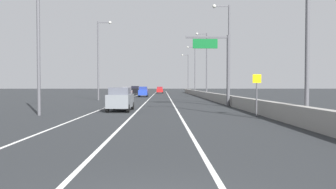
% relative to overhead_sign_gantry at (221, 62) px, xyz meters
% --- Properties ---
extents(ground_plane, '(320.00, 320.00, 0.00)m').
position_rel_overhead_sign_gantry_xyz_m(ground_plane, '(-6.41, 35.33, -4.73)').
color(ground_plane, '#26282B').
extents(lane_stripe_left, '(0.16, 130.00, 0.00)m').
position_rel_overhead_sign_gantry_xyz_m(lane_stripe_left, '(-11.91, 26.33, -4.73)').
color(lane_stripe_left, silver).
rests_on(lane_stripe_left, ground_plane).
extents(lane_stripe_center, '(0.16, 130.00, 0.00)m').
position_rel_overhead_sign_gantry_xyz_m(lane_stripe_center, '(-8.41, 26.33, -4.73)').
color(lane_stripe_center, silver).
rests_on(lane_stripe_center, ground_plane).
extents(lane_stripe_right, '(0.16, 130.00, 0.00)m').
position_rel_overhead_sign_gantry_xyz_m(lane_stripe_right, '(-4.91, 26.33, -4.73)').
color(lane_stripe_right, silver).
rests_on(lane_stripe_right, ground_plane).
extents(jersey_barrier_right, '(0.60, 120.00, 1.10)m').
position_rel_overhead_sign_gantry_xyz_m(jersey_barrier_right, '(1.34, 11.33, -4.18)').
color(jersey_barrier_right, gray).
rests_on(jersey_barrier_right, ground_plane).
extents(overhead_sign_gantry, '(4.68, 0.36, 7.50)m').
position_rel_overhead_sign_gantry_xyz_m(overhead_sign_gantry, '(0.00, 0.00, 0.00)').
color(overhead_sign_gantry, '#47474C').
rests_on(overhead_sign_gantry, ground_plane).
extents(speed_advisory_sign, '(0.60, 0.11, 3.00)m').
position_rel_overhead_sign_gantry_xyz_m(speed_advisory_sign, '(0.44, -11.22, -2.96)').
color(speed_advisory_sign, '#4C4C51').
rests_on(speed_advisory_sign, ground_plane).
extents(lamp_post_right_near, '(2.14, 0.44, 11.86)m').
position_rel_overhead_sign_gantry_xyz_m(lamp_post_right_near, '(1.69, -15.82, 1.98)').
color(lamp_post_right_near, '#4C4C51').
rests_on(lamp_post_right_near, ground_plane).
extents(lamp_post_right_second, '(2.14, 0.44, 11.86)m').
position_rel_overhead_sign_gantry_xyz_m(lamp_post_right_second, '(1.52, 4.52, 1.98)').
color(lamp_post_right_second, '#4C4C51').
rests_on(lamp_post_right_second, ground_plane).
extents(lamp_post_right_third, '(2.14, 0.44, 11.86)m').
position_rel_overhead_sign_gantry_xyz_m(lamp_post_right_third, '(1.66, 24.87, 1.98)').
color(lamp_post_right_third, '#4C4C51').
rests_on(lamp_post_right_third, ground_plane).
extents(lamp_post_right_fourth, '(2.14, 0.44, 11.86)m').
position_rel_overhead_sign_gantry_xyz_m(lamp_post_right_fourth, '(1.59, 45.21, 1.98)').
color(lamp_post_right_fourth, '#4C4C51').
rests_on(lamp_post_right_fourth, ground_plane).
extents(lamp_post_right_fifth, '(2.14, 0.44, 11.86)m').
position_rel_overhead_sign_gantry_xyz_m(lamp_post_right_fifth, '(1.53, 65.56, 1.98)').
color(lamp_post_right_fifth, '#4C4C51').
rests_on(lamp_post_right_fifth, ground_plane).
extents(lamp_post_left_near, '(2.14, 0.44, 11.86)m').
position_rel_overhead_sign_gantry_xyz_m(lamp_post_left_near, '(-15.13, -9.82, 1.98)').
color(lamp_post_left_near, '#4C4C51').
rests_on(lamp_post_left_near, ground_plane).
extents(lamp_post_left_mid, '(2.14, 0.44, 11.86)m').
position_rel_overhead_sign_gantry_xyz_m(lamp_post_left_mid, '(-15.63, 14.59, 1.98)').
color(lamp_post_left_mid, '#4C4C51').
rests_on(lamp_post_left_mid, ground_plane).
extents(car_gray_0, '(1.99, 4.21, 2.05)m').
position_rel_overhead_sign_gantry_xyz_m(car_gray_0, '(-9.84, -5.95, -3.71)').
color(car_gray_0, slate).
rests_on(car_gray_0, ground_plane).
extents(car_black_1, '(2.04, 4.62, 2.12)m').
position_rel_overhead_sign_gantry_xyz_m(car_black_1, '(-12.68, 42.40, -3.67)').
color(car_black_1, black).
rests_on(car_black_1, ground_plane).
extents(car_silver_2, '(1.78, 4.03, 1.92)m').
position_rel_overhead_sign_gantry_xyz_m(car_silver_2, '(-13.12, 28.82, -3.77)').
color(car_silver_2, '#B7B7BC').
rests_on(car_silver_2, ground_plane).
extents(car_red_3, '(1.85, 4.26, 1.90)m').
position_rel_overhead_sign_gantry_xyz_m(car_red_3, '(-6.99, 58.84, -3.78)').
color(car_red_3, red).
rests_on(car_red_3, ground_plane).
extents(car_blue_4, '(1.77, 4.12, 2.01)m').
position_rel_overhead_sign_gantry_xyz_m(car_blue_4, '(-9.99, 29.20, -3.73)').
color(car_blue_4, '#1E389E').
rests_on(car_blue_4, ground_plane).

